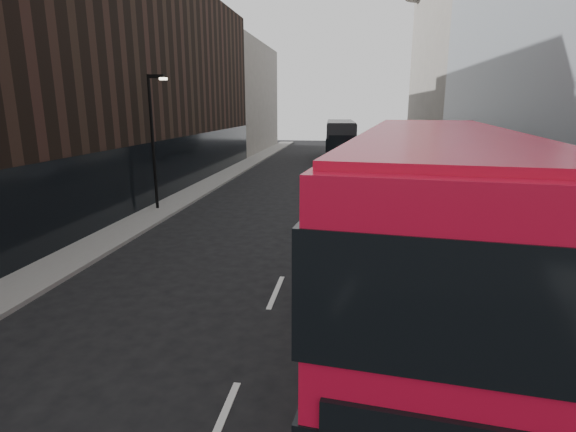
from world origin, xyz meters
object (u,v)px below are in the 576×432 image
at_px(red_bus, 430,235).
at_px(car_a, 360,218).
at_px(car_b, 349,179).
at_px(grey_bus, 340,139).
at_px(car_c, 384,175).
at_px(street_lamp, 154,133).

xyz_separation_m(red_bus, car_a, (-1.31, 9.98, -2.13)).
height_order(red_bus, car_b, red_bus).
relative_size(grey_bus, car_c, 2.87).
height_order(red_bus, car_a, red_bus).
height_order(grey_bus, car_a, grey_bus).
distance_m(street_lamp, grey_bus, 27.53).
distance_m(red_bus, car_a, 10.29).
relative_size(car_a, car_b, 0.97).
bearing_deg(car_a, red_bus, -77.81).
height_order(car_a, car_b, car_a).
distance_m(car_a, car_c, 13.92).
relative_size(street_lamp, car_b, 1.60).
bearing_deg(street_lamp, car_c, 40.34).
bearing_deg(red_bus, grey_bus, 101.32).
xyz_separation_m(car_a, car_c, (1.88, 13.79, -0.09)).
relative_size(red_bus, grey_bus, 1.03).
distance_m(street_lamp, car_a, 11.77).
height_order(street_lamp, red_bus, street_lamp).
distance_m(grey_bus, car_b, 18.03).
bearing_deg(car_a, car_b, 97.90).
bearing_deg(car_b, red_bus, -91.53).
height_order(car_b, car_c, car_b).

